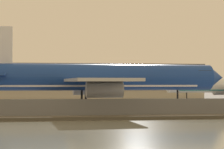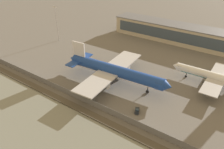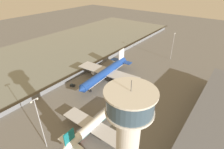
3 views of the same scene
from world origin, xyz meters
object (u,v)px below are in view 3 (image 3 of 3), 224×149
ops_van (77,140)px  apron_light_mast_apron_east (173,45)px  cargo_jet_blue (106,72)px  baggage_tug (72,85)px  apron_light_mast_apron_west (40,122)px  passenger_jet_white_teal (94,123)px

ops_van → apron_light_mast_apron_east: size_ratio=0.24×
cargo_jet_blue → baggage_tug: size_ratio=14.81×
apron_light_mast_apron_west → passenger_jet_white_teal: bearing=151.6°
cargo_jet_blue → ops_van: size_ratio=9.63×
apron_light_mast_apron_east → baggage_tug: bearing=-23.5°
passenger_jet_white_teal → baggage_tug: size_ratio=10.59×
ops_van → apron_light_mast_apron_east: bearing=-179.8°
cargo_jet_blue → baggage_tug: (19.61, -12.67, -5.34)m
baggage_tug → apron_light_mast_apron_west: 47.91m
passenger_jet_white_teal → apron_light_mast_apron_west: size_ratio=1.51×
ops_van → apron_light_mast_apron_west: (9.57, -8.62, 12.54)m
passenger_jet_white_teal → ops_van: passenger_jet_white_teal is taller
ops_van → apron_light_mast_apron_west: bearing=-42.0°
apron_light_mast_apron_east → apron_light_mast_apron_west: bearing=-4.0°
baggage_tug → ops_van: (28.17, 35.11, 0.47)m
baggage_tug → apron_light_mast_apron_east: apron_light_mast_apron_east is taller
apron_light_mast_apron_east → ops_van: bearing=0.2°
apron_light_mast_apron_west → apron_light_mast_apron_east: size_ratio=1.09×
passenger_jet_white_teal → baggage_tug: 41.41m
baggage_tug → ops_van: bearing=51.3°
cargo_jet_blue → passenger_jet_white_teal: cargo_jet_blue is taller
apron_light_mast_apron_west → cargo_jet_blue: bearing=-166.5°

